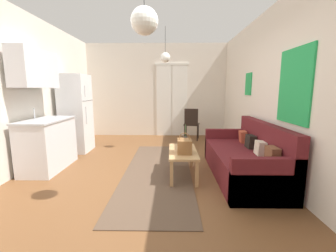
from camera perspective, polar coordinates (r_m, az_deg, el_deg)
ground_plane at (r=3.65m, az=-6.69°, el=-14.62°), size 4.84×7.80×0.10m
wall_back at (r=6.97m, az=-2.81°, el=9.01°), size 4.44×0.13×2.80m
wall_right at (r=3.72m, az=28.45°, el=7.83°), size 0.12×7.40×2.80m
area_rug at (r=4.02m, az=-2.61°, el=-11.45°), size 1.13×3.39×0.01m
couch at (r=3.93m, az=19.55°, el=-8.17°), size 0.89×2.06×0.90m
coffee_table at (r=3.71m, az=3.84°, el=-7.25°), size 0.45×0.96×0.43m
bamboo_vase at (r=3.88m, az=4.45°, el=-4.10°), size 0.07×0.07×0.41m
handbag at (r=3.54m, az=4.23°, el=-5.14°), size 0.22×0.27×0.33m
refrigerator at (r=5.53m, az=-22.54°, el=2.96°), size 0.60×0.65×1.77m
kitchen_counter at (r=4.51m, az=-29.12°, el=0.33°), size 0.58×1.13×2.11m
accent_chair at (r=6.34m, az=6.05°, el=0.90°), size 0.49×0.47×0.91m
pendant_lamp_near at (r=2.63m, az=-6.08°, el=25.27°), size 0.30×0.30×0.80m
pendant_lamp_far at (r=5.19m, az=-0.70°, el=17.22°), size 0.22×0.22×0.78m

